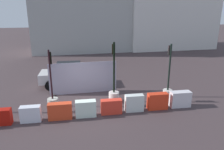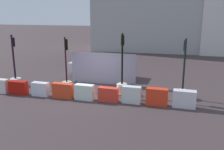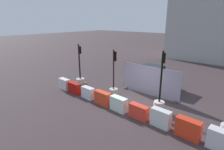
# 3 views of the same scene
# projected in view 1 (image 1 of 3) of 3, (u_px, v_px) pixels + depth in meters

# --- Properties ---
(ground_plane) EXTENTS (120.00, 120.00, 0.00)m
(ground_plane) POSITION_uv_depth(u_px,v_px,m) (83.00, 105.00, 12.20)
(ground_plane) COLOR #423436
(traffic_light_1) EXTENTS (0.59, 0.59, 3.22)m
(traffic_light_1) POSITION_uv_depth(u_px,v_px,m) (52.00, 96.00, 11.91)
(traffic_light_1) COLOR #B8B7AB
(traffic_light_1) RESTS_ON ground_plane
(traffic_light_2) EXTENTS (0.80, 0.80, 3.53)m
(traffic_light_2) POSITION_uv_depth(u_px,v_px,m) (114.00, 92.00, 12.53)
(traffic_light_2) COLOR silver
(traffic_light_2) RESTS_ON ground_plane
(traffic_light_3) EXTENTS (0.83, 0.83, 3.32)m
(traffic_light_3) POSITION_uv_depth(u_px,v_px,m) (168.00, 89.00, 13.25)
(traffic_light_3) COLOR silver
(traffic_light_3) RESTS_ON ground_plane
(construction_barrier_2) EXTENTS (0.98, 0.46, 0.79)m
(construction_barrier_2) POSITION_uv_depth(u_px,v_px,m) (31.00, 114.00, 10.34)
(construction_barrier_2) COLOR silver
(construction_barrier_2) RESTS_ON ground_plane
(construction_barrier_3) EXTENTS (1.18, 0.45, 0.84)m
(construction_barrier_3) POSITION_uv_depth(u_px,v_px,m) (60.00, 111.00, 10.57)
(construction_barrier_3) COLOR red
(construction_barrier_3) RESTS_ON ground_plane
(construction_barrier_4) EXTENTS (1.06, 0.49, 0.85)m
(construction_barrier_4) POSITION_uv_depth(u_px,v_px,m) (86.00, 109.00, 10.83)
(construction_barrier_4) COLOR white
(construction_barrier_4) RESTS_ON ground_plane
(construction_barrier_5) EXTENTS (1.10, 0.45, 0.77)m
(construction_barrier_5) POSITION_uv_depth(u_px,v_px,m) (111.00, 107.00, 11.14)
(construction_barrier_5) COLOR red
(construction_barrier_5) RESTS_ON ground_plane
(construction_barrier_6) EXTENTS (1.01, 0.45, 0.92)m
(construction_barrier_6) POSITION_uv_depth(u_px,v_px,m) (134.00, 103.00, 11.40)
(construction_barrier_6) COLOR silver
(construction_barrier_6) RESTS_ON ground_plane
(construction_barrier_7) EXTENTS (1.11, 0.48, 0.90)m
(construction_barrier_7) POSITION_uv_depth(u_px,v_px,m) (158.00, 101.00, 11.65)
(construction_barrier_7) COLOR red
(construction_barrier_7) RESTS_ON ground_plane
(construction_barrier_8) EXTENTS (1.15, 0.53, 0.89)m
(construction_barrier_8) POSITION_uv_depth(u_px,v_px,m) (180.00, 99.00, 11.94)
(construction_barrier_8) COLOR silver
(construction_barrier_8) RESTS_ON ground_plane
(car_white_van) EXTENTS (4.23, 2.33, 1.63)m
(car_white_van) POSITION_uv_depth(u_px,v_px,m) (70.00, 74.00, 15.27)
(car_white_van) COLOR silver
(car_white_van) RESTS_ON ground_plane
(building_main_facade) EXTENTS (15.59, 6.46, 12.20)m
(building_main_facade) POSITION_uv_depth(u_px,v_px,m) (91.00, 2.00, 27.60)
(building_main_facade) COLOR #A7A9A5
(building_main_facade) RESTS_ON ground_plane
(site_fence_panel) EXTENTS (4.33, 0.50, 2.05)m
(site_fence_panel) POSITION_uv_depth(u_px,v_px,m) (83.00, 79.00, 13.76)
(site_fence_panel) COLOR #9794AB
(site_fence_panel) RESTS_ON ground_plane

